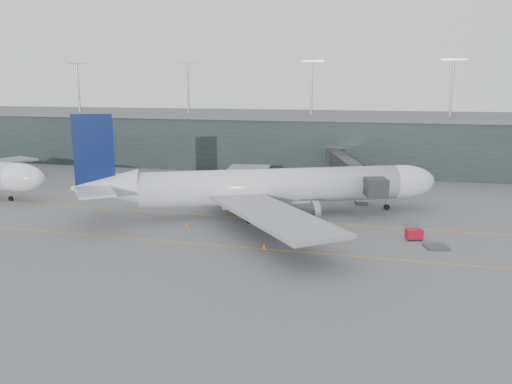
# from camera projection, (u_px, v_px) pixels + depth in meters

# --- Properties ---
(ground) EXTENTS (320.00, 320.00, 0.00)m
(ground) POSITION_uv_depth(u_px,v_px,m) (246.00, 212.00, 92.55)
(ground) COLOR slate
(ground) RESTS_ON ground
(taxiline_a) EXTENTS (160.00, 0.25, 0.02)m
(taxiline_a) POSITION_uv_depth(u_px,v_px,m) (241.00, 217.00, 88.76)
(taxiline_a) COLOR orange
(taxiline_a) RESTS_ON ground
(taxiline_b) EXTENTS (160.00, 0.25, 0.02)m
(taxiline_b) POSITION_uv_depth(u_px,v_px,m) (211.00, 245.00, 73.59)
(taxiline_b) COLOR orange
(taxiline_b) RESTS_ON ground
(taxiline_lead_main) EXTENTS (0.25, 60.00, 0.02)m
(taxiline_lead_main) POSITION_uv_depth(u_px,v_px,m) (292.00, 191.00, 110.32)
(taxiline_lead_main) COLOR orange
(taxiline_lead_main) RESTS_ON ground
(terminal) EXTENTS (240.00, 36.00, 29.00)m
(terminal) POSITION_uv_depth(u_px,v_px,m) (298.00, 139.00, 145.93)
(terminal) COLOR #1C2726
(terminal) RESTS_ON ground
(main_aircraft) EXTENTS (62.84, 57.93, 18.46)m
(main_aircraft) POSITION_uv_depth(u_px,v_px,m) (269.00, 187.00, 89.29)
(main_aircraft) COLOR silver
(main_aircraft) RESTS_ON ground
(jet_bridge) EXTENTS (16.35, 46.72, 7.26)m
(jet_bridge) POSITION_uv_depth(u_px,v_px,m) (354.00, 166.00, 111.39)
(jet_bridge) COLOR #27282C
(jet_bridge) RESTS_ON ground
(gse_cart) EXTENTS (2.78, 2.22, 1.65)m
(gse_cart) POSITION_uv_depth(u_px,v_px,m) (414.00, 234.00, 75.82)
(gse_cart) COLOR #9F0B1D
(gse_cart) RESTS_ON ground
(baggage_dolly) EXTENTS (3.71, 3.27, 0.32)m
(baggage_dolly) POSITION_uv_depth(u_px,v_px,m) (436.00, 247.00, 72.10)
(baggage_dolly) COLOR #35363A
(baggage_dolly) RESTS_ON ground
(uld_a) EXTENTS (2.33, 1.89, 2.07)m
(uld_a) POSITION_uv_depth(u_px,v_px,m) (233.00, 194.00, 102.77)
(uld_a) COLOR #323337
(uld_a) RESTS_ON ground
(uld_b) EXTENTS (2.02, 1.63, 1.82)m
(uld_b) POSITION_uv_depth(u_px,v_px,m) (244.00, 194.00, 103.25)
(uld_b) COLOR #323337
(uld_b) RESTS_ON ground
(uld_c) EXTENTS (2.20, 1.82, 1.90)m
(uld_c) POSITION_uv_depth(u_px,v_px,m) (260.00, 195.00, 101.83)
(uld_c) COLOR #323337
(uld_c) RESTS_ON ground
(cone_nose) EXTENTS (0.43, 0.43, 0.69)m
(cone_nose) POSITION_uv_depth(u_px,v_px,m) (457.00, 230.00, 79.68)
(cone_nose) COLOR #EF360D
(cone_nose) RESTS_ON ground
(cone_wing_stbd) EXTENTS (0.44, 0.44, 0.70)m
(cone_wing_stbd) POSITION_uv_depth(u_px,v_px,m) (264.00, 246.00, 71.85)
(cone_wing_stbd) COLOR orange
(cone_wing_stbd) RESTS_ON ground
(cone_wing_port) EXTENTS (0.47, 0.47, 0.74)m
(cone_wing_port) POSITION_uv_depth(u_px,v_px,m) (291.00, 201.00, 100.06)
(cone_wing_port) COLOR orange
(cone_wing_port) RESTS_ON ground
(cone_tail) EXTENTS (0.47, 0.47, 0.75)m
(cone_tail) POSITION_uv_depth(u_px,v_px,m) (188.00, 225.00, 82.83)
(cone_tail) COLOR #F6540D
(cone_tail) RESTS_ON ground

